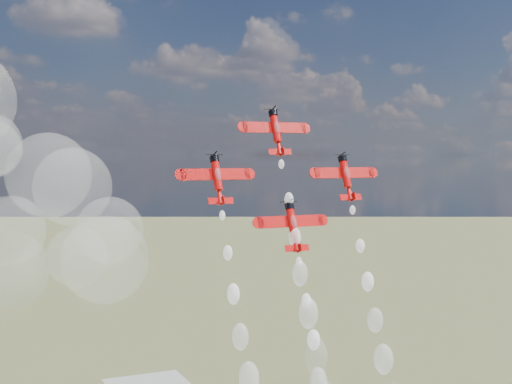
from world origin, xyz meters
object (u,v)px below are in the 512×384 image
Objects in this scene: plane_left at (217,178)px; plane_right at (346,176)px; plane_lead at (276,131)px; plane_slot at (293,225)px.

plane_right is at bearing 0.00° from plane_left.
plane_lead reaches higher than plane_left.
plane_lead reaches higher than plane_slot.
plane_lead is 17.12m from plane_right.
plane_lead reaches higher than plane_right.
plane_slot is (-14.02, -3.65, -9.11)m from plane_right.
plane_left is 28.04m from plane_right.
plane_left is at bearing 165.42° from plane_slot.
plane_left is at bearing -165.42° from plane_lead.
plane_left is 1.00× the size of plane_right.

